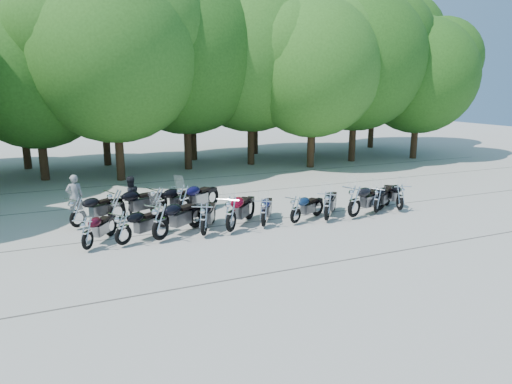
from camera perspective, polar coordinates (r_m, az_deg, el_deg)
name	(u,v)px	position (r m, az deg, el deg)	size (l,w,h in m)	color
ground	(273,233)	(15.34, 2.20, -5.17)	(90.00, 90.00, 0.00)	#A6A296
tree_2	(35,76)	(26.05, -25.94, 12.91)	(7.31, 7.31, 8.97)	#3A2614
tree_3	(113,55)	(24.61, -17.44, 16.02)	(8.70, 8.70, 10.67)	#3A2614
tree_4	(185,53)	(27.19, -8.90, 16.77)	(9.13, 9.13, 11.20)	#3A2614
tree_5	(251,56)	(28.58, -0.67, 16.60)	(9.04, 9.04, 11.10)	#3A2614
tree_6	(313,69)	(27.69, 7.13, 15.05)	(8.00, 8.00, 9.82)	#3A2614
tree_7	(356,61)	(30.49, 12.40, 15.75)	(8.79, 8.79, 10.79)	#3A2614
tree_8	(419,76)	(32.89, 19.72, 13.48)	(7.53, 7.53, 9.25)	#3A2614
tree_10	(17,71)	(30.24, -27.68, 13.23)	(7.78, 7.78, 9.55)	#3A2614
tree_11	(101,75)	(29.72, -18.77, 13.72)	(7.56, 7.56, 9.28)	#3A2614
tree_12	(191,72)	(30.73, -8.09, 14.65)	(7.88, 7.88, 9.67)	#3A2614
tree_13	(255,69)	(33.29, -0.13, 15.17)	(8.31, 8.31, 10.20)	#3A2614
tree_14	(314,72)	(33.82, 7.27, 14.69)	(8.02, 8.02, 9.84)	#3A2614
tree_15	(375,57)	(37.93, 14.68, 16.00)	(9.67, 9.67, 11.86)	#3A2614
motorcycle_0	(87,233)	(14.42, -20.37, -4.79)	(0.62, 2.05, 1.16)	#3B0815
motorcycle_1	(123,227)	(14.47, -16.31, -4.27)	(0.67, 2.19, 1.24)	black
motorcycle_2	(160,221)	(14.58, -11.90, -3.53)	(0.76, 2.50, 1.41)	black
motorcycle_3	(204,219)	(14.84, -6.55, -3.33)	(0.68, 2.24, 1.27)	black
motorcycle_4	(231,213)	(15.11, -3.16, -2.64)	(0.77, 2.52, 1.43)	maroon
motorcycle_5	(264,212)	(15.71, 0.99, -2.49)	(0.63, 2.08, 1.18)	#0D103B
motorcycle_6	(296,209)	(16.16, 4.98, -2.12)	(0.62, 2.05, 1.16)	#0E2240
motorcycle_7	(327,205)	(16.59, 8.90, -1.64)	(0.68, 2.24, 1.27)	black
motorcycle_8	(354,201)	(17.16, 12.21, -1.05)	(0.76, 2.49, 1.41)	black
motorcycle_9	(377,199)	(18.06, 14.92, -0.85)	(0.64, 2.11, 1.19)	black
motorcycle_10	(400,197)	(18.64, 17.58, -0.54)	(0.66, 2.16, 1.22)	black
motorcycle_11	(78,211)	(16.74, -21.41, -2.26)	(0.68, 2.25, 1.27)	black
motorcycle_12	(116,205)	(17.00, -17.06, -1.51)	(0.74, 2.44, 1.38)	black
motorcycle_13	(158,201)	(17.10, -12.10, -1.16)	(0.74, 2.42, 1.37)	black
motorcycle_14	(183,199)	(17.20, -9.06, -0.92)	(0.75, 2.45, 1.38)	#0D0B34
rider_0	(75,197)	(18.13, -21.72, -0.53)	(0.60, 0.40, 1.66)	gray
rider_1	(130,197)	(17.54, -15.44, -0.62)	(0.77, 0.60, 1.58)	black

